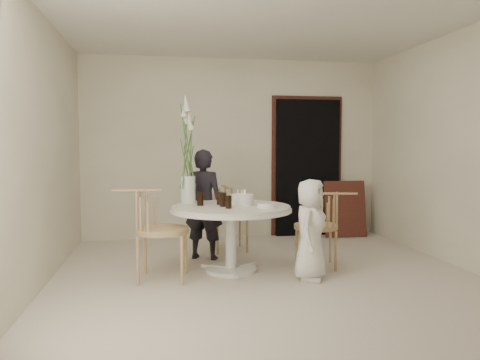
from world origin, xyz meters
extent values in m
plane|color=beige|center=(0.00, 0.00, 0.00)|extent=(4.50, 4.50, 0.00)
plane|color=silver|center=(0.00, 0.00, 2.70)|extent=(4.50, 4.50, 0.00)
plane|color=#EEE3C7|center=(0.00, 2.25, 1.35)|extent=(4.50, 0.00, 4.50)
plane|color=#EEE3C7|center=(0.00, -2.25, 1.35)|extent=(4.50, 0.00, 4.50)
plane|color=#EEE3C7|center=(-2.25, 0.00, 1.35)|extent=(0.00, 4.50, 4.50)
plane|color=#EEE3C7|center=(2.25, 0.00, 1.35)|extent=(0.00, 4.50, 4.50)
cube|color=black|center=(1.15, 2.19, 1.05)|extent=(1.00, 0.10, 2.10)
cube|color=#5A2A1F|center=(1.15, 2.23, 1.11)|extent=(1.12, 0.03, 2.22)
cylinder|color=silver|center=(-0.35, 0.25, 0.02)|extent=(0.56, 0.56, 0.04)
cylinder|color=silver|center=(-0.35, 0.25, 0.34)|extent=(0.12, 0.12, 0.65)
cylinder|color=silver|center=(-0.35, 0.25, 0.68)|extent=(1.33, 1.33, 0.03)
cylinder|color=white|center=(-0.35, 0.25, 0.71)|extent=(1.30, 1.30, 0.04)
cube|color=#5A2A1F|center=(1.68, 1.95, 0.43)|extent=(0.65, 0.21, 0.86)
cylinder|color=tan|center=(-0.40, 1.07, 0.22)|extent=(0.03, 0.03, 0.44)
cylinder|color=tan|center=(-0.01, 1.10, 0.22)|extent=(0.03, 0.03, 0.44)
cylinder|color=tan|center=(-0.43, 1.46, 0.22)|extent=(0.03, 0.03, 0.44)
cylinder|color=tan|center=(-0.04, 1.49, 0.22)|extent=(0.03, 0.03, 0.44)
cylinder|color=tan|center=(-0.22, 1.28, 0.46)|extent=(0.49, 0.49, 0.05)
cylinder|color=tan|center=(0.48, 0.51, 0.22)|extent=(0.03, 0.03, 0.45)
cylinder|color=tan|center=(0.40, 0.12, 0.22)|extent=(0.03, 0.03, 0.45)
cylinder|color=tan|center=(0.87, 0.43, 0.22)|extent=(0.03, 0.03, 0.45)
cylinder|color=tan|center=(0.79, 0.04, 0.22)|extent=(0.03, 0.03, 0.45)
cylinder|color=tan|center=(0.63, 0.28, 0.47)|extent=(0.50, 0.50, 0.05)
cylinder|color=tan|center=(-0.91, -0.18, 0.25)|extent=(0.03, 0.03, 0.49)
cylinder|color=tan|center=(-0.85, 0.25, 0.25)|extent=(0.03, 0.03, 0.49)
cylinder|color=tan|center=(-1.34, -0.12, 0.25)|extent=(0.03, 0.03, 0.49)
cylinder|color=tan|center=(-1.28, 0.31, 0.25)|extent=(0.03, 0.03, 0.49)
cylinder|color=tan|center=(-1.09, 0.06, 0.51)|extent=(0.54, 0.54, 0.05)
imported|color=black|center=(-0.59, 0.89, 0.67)|extent=(0.58, 0.49, 1.35)
imported|color=white|center=(0.41, -0.20, 0.52)|extent=(0.54, 0.61, 1.04)
cylinder|color=white|center=(-0.23, 0.27, 0.79)|extent=(0.25, 0.25, 0.12)
cylinder|color=beige|center=(-0.23, 0.27, 0.88)|extent=(0.01, 0.01, 0.05)
cylinder|color=beige|center=(-0.19, 0.30, 0.88)|extent=(0.01, 0.01, 0.05)
cylinder|color=beige|center=(-0.27, 0.29, 0.88)|extent=(0.01, 0.01, 0.05)
cylinder|color=beige|center=(-0.21, 0.23, 0.88)|extent=(0.01, 0.01, 0.05)
cylinder|color=black|center=(-0.44, 0.19, 0.81)|extent=(0.07, 0.07, 0.15)
cylinder|color=black|center=(-0.41, 0.02, 0.80)|extent=(0.08, 0.08, 0.14)
cylinder|color=black|center=(-0.68, 0.32, 0.81)|extent=(0.07, 0.07, 0.15)
cylinder|color=black|center=(-0.46, 0.36, 0.80)|extent=(0.09, 0.09, 0.15)
cylinder|color=white|center=(-0.01, 0.02, 0.75)|extent=(0.25, 0.25, 0.05)
cylinder|color=silver|center=(-0.80, 0.57, 0.89)|extent=(0.17, 0.17, 0.31)
cylinder|color=#426E2F|center=(-0.77, 0.58, 1.28)|extent=(0.01, 0.01, 0.78)
cone|color=silver|center=(-0.77, 0.58, 1.67)|extent=(0.08, 0.08, 0.20)
cylinder|color=#426E2F|center=(-0.80, 0.60, 1.31)|extent=(0.01, 0.01, 0.85)
cone|color=silver|center=(-0.80, 0.60, 1.73)|extent=(0.08, 0.08, 0.20)
cylinder|color=#426E2F|center=(-0.83, 0.58, 1.34)|extent=(0.01, 0.01, 0.91)
cone|color=silver|center=(-0.83, 0.58, 1.80)|extent=(0.08, 0.08, 0.20)
cylinder|color=#426E2F|center=(-0.82, 0.54, 1.38)|extent=(0.01, 0.01, 0.98)
cone|color=silver|center=(-0.82, 0.54, 1.87)|extent=(0.08, 0.08, 0.20)
cylinder|color=#426E2F|center=(-0.78, 0.54, 1.28)|extent=(0.01, 0.01, 0.78)
cone|color=silver|center=(-0.78, 0.54, 1.67)|extent=(0.08, 0.08, 0.20)
camera|label=1|loc=(-1.12, -4.78, 1.37)|focal=35.00mm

